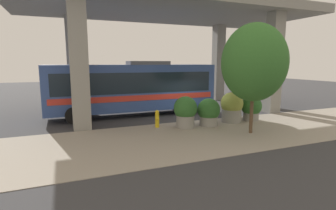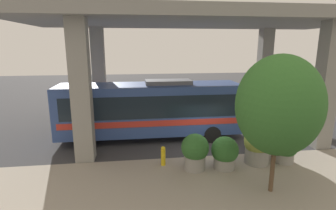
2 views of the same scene
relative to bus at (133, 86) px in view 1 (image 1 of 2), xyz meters
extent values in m
plane|color=#38383A|center=(-3.20, -2.95, -1.96)|extent=(80.00, 80.00, 0.00)
cube|color=gray|center=(-6.20, -2.95, -1.95)|extent=(6.00, 40.00, 0.02)
cube|color=gray|center=(-2.70, -9.39, 1.50)|extent=(0.90, 0.90, 6.93)
cube|color=gray|center=(-2.70, 3.50, 1.50)|extent=(0.90, 0.90, 6.93)
cube|color=gray|center=(4.30, -9.39, 1.50)|extent=(0.90, 0.90, 6.93)
cube|color=gray|center=(4.30, 3.50, 1.50)|extent=(0.90, 0.90, 6.93)
cube|color=gray|center=(0.80, -2.95, 5.27)|extent=(9.40, 20.89, 0.60)
cube|color=#334C8C|center=(0.00, 0.01, -0.05)|extent=(2.68, 10.96, 2.92)
cube|color=#19232D|center=(0.00, 0.01, 0.30)|extent=(2.72, 10.09, 1.29)
cube|color=red|center=(0.00, 0.01, -0.63)|extent=(2.72, 10.41, 0.35)
cube|color=slate|center=(0.00, -1.09, 1.53)|extent=(1.34, 2.74, 0.24)
cylinder|color=black|center=(-1.26, 3.84, -1.46)|extent=(0.28, 1.00, 1.00)
cylinder|color=black|center=(1.26, 3.84, -1.46)|extent=(0.28, 1.00, 1.00)
cylinder|color=black|center=(-1.26, -3.56, -1.46)|extent=(0.28, 1.00, 1.00)
cylinder|color=black|center=(1.26, -3.56, -1.46)|extent=(0.28, 1.00, 1.00)
cylinder|color=gold|center=(-3.94, -0.31, -1.56)|extent=(0.22, 0.22, 0.80)
sphere|color=gold|center=(-3.94, -0.31, -1.09)|extent=(0.21, 0.21, 0.21)
cylinder|color=gold|center=(-4.10, -0.31, -1.44)|extent=(0.13, 0.10, 0.10)
cylinder|color=gold|center=(-3.77, -0.31, -1.44)|extent=(0.13, 0.10, 0.10)
cylinder|color=gray|center=(-4.37, -6.27, -1.68)|extent=(0.93, 0.93, 0.55)
sphere|color=#2D6028|center=(-4.37, -6.27, -1.07)|extent=(1.24, 1.24, 1.24)
sphere|color=#BF334C|center=(-4.25, -6.37, -1.28)|extent=(0.32, 0.32, 0.32)
cylinder|color=gray|center=(-4.32, -4.88, -1.57)|extent=(1.14, 1.14, 0.77)
sphere|color=olive|center=(-4.32, -4.88, -0.82)|extent=(1.32, 1.32, 1.32)
sphere|color=#BF334C|center=(-4.17, -4.99, -1.03)|extent=(0.40, 0.40, 0.40)
cylinder|color=gray|center=(-4.61, -3.13, -1.68)|extent=(1.00, 1.00, 0.57)
sphere|color=#2D6028|center=(-4.61, -3.13, -1.04)|extent=(1.27, 1.27, 1.27)
sphere|color=#993F8C|center=(-4.49, -3.23, -1.25)|extent=(0.35, 0.35, 0.35)
cylinder|color=gray|center=(-4.54, -1.72, -1.59)|extent=(0.98, 0.98, 0.74)
sphere|color=#2D6028|center=(-4.54, -1.72, -0.87)|extent=(1.28, 1.28, 1.28)
sphere|color=#BF334C|center=(-4.41, -1.82, -1.09)|extent=(0.34, 0.34, 0.34)
cylinder|color=brown|center=(-6.77, -4.29, -0.67)|extent=(0.17, 0.17, 2.57)
ellipsoid|color=#38722D|center=(-6.77, -4.29, 1.55)|extent=(3.13, 3.13, 3.76)
camera|label=1|loc=(-17.06, 4.35, 1.54)|focal=28.00mm
camera|label=2|loc=(-15.54, 0.99, 3.73)|focal=28.00mm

